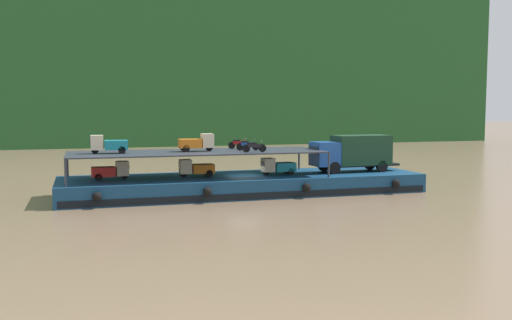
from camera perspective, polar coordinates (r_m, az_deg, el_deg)
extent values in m
plane|color=#7F664C|center=(46.67, -1.20, -3.34)|extent=(400.00, 400.00, 0.00)
cube|color=#235628|center=(118.24, -11.00, 11.72)|extent=(137.86, 30.07, 41.07)
cube|color=navy|center=(46.56, -1.20, -2.42)|extent=(28.96, 7.40, 1.50)
cube|color=black|center=(43.09, 0.15, -3.58)|extent=(28.38, 0.06, 0.50)
sphere|color=black|center=(40.98, -15.48, -3.52)|extent=(0.67, 0.67, 0.67)
sphere|color=black|center=(41.88, -4.84, -3.16)|extent=(0.67, 0.67, 0.67)
sphere|color=black|center=(44.13, 5.02, -2.73)|extent=(0.67, 0.67, 0.67)
sphere|color=black|center=(47.54, 13.69, -2.29)|extent=(0.67, 0.67, 0.67)
cube|color=#1E4C99|center=(48.23, 6.83, 0.61)|extent=(2.08, 2.25, 2.00)
cube|color=#192833|center=(47.77, 5.72, 1.00)|extent=(0.13, 1.84, 0.60)
cube|color=#193823|center=(49.79, 10.36, 1.00)|extent=(4.88, 2.47, 2.50)
cube|color=black|center=(49.90, 10.33, -0.49)|extent=(6.84, 1.62, 0.20)
cylinder|color=black|center=(49.41, 6.72, -0.56)|extent=(1.01, 0.32, 1.00)
cylinder|color=black|center=(47.61, 7.78, -0.79)|extent=(1.01, 0.32, 1.00)
cylinder|color=black|center=(51.49, 11.18, -0.39)|extent=(1.01, 0.32, 1.00)
cylinder|color=black|center=(49.76, 12.35, -0.60)|extent=(1.01, 0.32, 1.00)
cylinder|color=#2D333D|center=(51.31, 4.28, 0.24)|extent=(0.16, 0.16, 2.00)
cylinder|color=#2D333D|center=(45.39, 7.22, -0.44)|extent=(0.16, 0.16, 2.00)
cylinder|color=#2D333D|center=(47.85, -18.17, -0.37)|extent=(0.16, 0.16, 2.00)
cylinder|color=#2D333D|center=(41.45, -18.34, -1.20)|extent=(0.16, 0.16, 2.00)
cube|color=#2D333D|center=(45.40, -5.82, 0.78)|extent=(19.76, 6.60, 0.10)
cube|color=red|center=(44.80, -14.88, -1.12)|extent=(1.76, 1.29, 0.70)
cube|color=#C6B793|center=(44.92, -13.11, -0.81)|extent=(0.95, 1.05, 1.10)
cube|color=#19232D|center=(44.96, -12.52, -0.65)|extent=(0.08, 0.85, 0.38)
cylinder|color=black|center=(45.00, -12.91, -1.50)|extent=(0.57, 0.17, 0.56)
cylinder|color=black|center=(44.28, -15.33, -1.66)|extent=(0.57, 0.17, 0.56)
cylinder|color=black|center=(45.33, -15.44, -1.51)|extent=(0.57, 0.17, 0.56)
cube|color=orange|center=(45.69, -5.28, -0.85)|extent=(1.71, 1.21, 0.70)
cube|color=beige|center=(45.42, -7.01, -0.65)|extent=(0.91, 1.01, 1.10)
cube|color=#19232D|center=(45.33, -7.60, -0.53)|extent=(0.05, 0.85, 0.38)
cylinder|color=black|center=(45.45, -7.19, -1.34)|extent=(0.56, 0.14, 0.56)
cylinder|color=black|center=(46.32, -4.91, -1.20)|extent=(0.56, 0.14, 0.56)
cylinder|color=black|center=(45.29, -4.64, -1.34)|extent=(0.56, 0.14, 0.56)
cube|color=teal|center=(46.91, 2.79, -0.67)|extent=(1.76, 1.28, 0.70)
cube|color=beige|center=(46.37, 1.20, -0.49)|extent=(0.95, 1.04, 1.10)
cube|color=#19232D|center=(46.19, 0.65, -0.37)|extent=(0.08, 0.85, 0.38)
cylinder|color=black|center=(46.37, 1.02, -1.17)|extent=(0.57, 0.17, 0.56)
cylinder|color=black|center=(47.58, 2.99, -1.02)|extent=(0.57, 0.17, 0.56)
cylinder|color=black|center=(46.61, 3.50, -1.15)|extent=(0.57, 0.17, 0.56)
cube|color=teal|center=(44.61, -13.67, 1.46)|extent=(1.75, 1.27, 0.70)
cube|color=beige|center=(44.61, -15.47, 1.67)|extent=(0.94, 1.04, 1.10)
cube|color=#19232D|center=(44.61, -16.08, 1.80)|extent=(0.08, 0.85, 0.38)
cylinder|color=black|center=(44.64, -15.65, 0.97)|extent=(0.57, 0.16, 0.56)
cylinder|color=black|center=(45.17, -13.16, 1.07)|extent=(0.57, 0.16, 0.56)
cylinder|color=black|center=(44.12, -13.13, 0.97)|extent=(0.57, 0.16, 0.56)
cube|color=orange|center=(45.46, -6.56, 1.64)|extent=(1.71, 1.21, 0.70)
cube|color=beige|center=(45.74, -4.84, 1.93)|extent=(0.91, 1.01, 1.10)
cube|color=#19232D|center=(45.83, -4.27, 2.08)|extent=(0.05, 0.85, 0.38)
cylinder|color=black|center=(45.80, -4.65, 1.24)|extent=(0.56, 0.14, 0.56)
cylinder|color=black|center=(44.89, -6.93, 1.14)|extent=(0.56, 0.14, 0.56)
cylinder|color=black|center=(45.93, -7.17, 1.23)|extent=(0.56, 0.14, 0.56)
cylinder|color=black|center=(44.62, 0.65, 1.18)|extent=(0.60, 0.11, 0.60)
cylinder|color=black|center=(44.27, -0.97, 1.15)|extent=(0.60, 0.11, 0.60)
cube|color=black|center=(44.43, -0.16, 1.45)|extent=(1.10, 0.23, 0.28)
cube|color=black|center=(44.35, -0.47, 1.68)|extent=(0.60, 0.21, 0.12)
cylinder|color=#B2B2B7|center=(44.55, 0.52, 1.88)|extent=(0.05, 0.55, 0.04)
cylinder|color=black|center=(46.44, -0.01, 1.34)|extent=(0.61, 0.19, 0.60)
cylinder|color=black|center=(46.27, -1.61, 1.32)|extent=(0.61, 0.19, 0.60)
cube|color=#1E4C99|center=(46.33, -0.81, 1.60)|extent=(1.12, 0.36, 0.28)
cube|color=black|center=(46.29, -1.12, 1.82)|extent=(0.62, 0.29, 0.12)
cylinder|color=#B2B2B7|center=(46.39, -0.14, 2.02)|extent=(0.12, 0.55, 0.04)
cylinder|color=black|center=(48.39, -0.93, 1.50)|extent=(0.60, 0.11, 0.60)
cylinder|color=black|center=(48.02, -2.41, 1.46)|extent=(0.60, 0.11, 0.60)
cube|color=#B21919|center=(48.19, -1.67, 1.74)|extent=(1.10, 0.22, 0.28)
cube|color=black|center=(48.11, -1.96, 1.95)|extent=(0.60, 0.21, 0.12)
cylinder|color=#B2B2B7|center=(48.33, -1.05, 2.14)|extent=(0.05, 0.55, 0.04)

